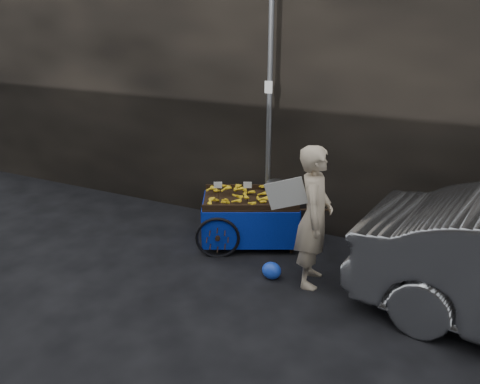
% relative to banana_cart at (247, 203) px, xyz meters
% --- Properties ---
extents(ground, '(80.00, 80.00, 0.00)m').
position_rel_banana_cart_xyz_m(ground, '(-0.16, -0.81, -0.67)').
color(ground, black).
rests_on(ground, ground).
extents(building_wall, '(13.50, 2.00, 5.00)m').
position_rel_banana_cart_xyz_m(building_wall, '(0.24, 1.79, 1.83)').
color(building_wall, black).
rests_on(building_wall, ground).
extents(street_pole, '(0.12, 0.10, 4.00)m').
position_rel_banana_cart_xyz_m(street_pole, '(0.14, 0.49, 1.34)').
color(street_pole, slate).
rests_on(street_pole, ground).
extents(banana_cart, '(2.18, 1.64, 1.08)m').
position_rel_banana_cart_xyz_m(banana_cart, '(0.00, 0.00, 0.00)').
color(banana_cart, black).
rests_on(banana_cart, ground).
extents(vendor, '(0.92, 0.77, 1.93)m').
position_rel_banana_cart_xyz_m(vendor, '(1.26, -0.69, 0.30)').
color(vendor, tan).
rests_on(vendor, ground).
extents(plastic_bag, '(0.27, 0.22, 0.25)m').
position_rel_banana_cart_xyz_m(plastic_bag, '(0.75, -0.86, -0.55)').
color(plastic_bag, blue).
rests_on(plastic_bag, ground).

